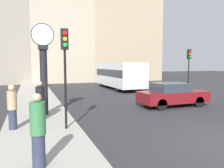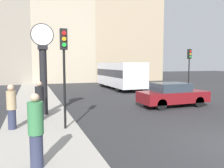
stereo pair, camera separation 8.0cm
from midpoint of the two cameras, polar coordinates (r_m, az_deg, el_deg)
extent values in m
cube|color=#A39E93|center=(16.70, -19.04, -3.72)|extent=(2.85, 27.29, 0.16)
cube|color=gray|center=(32.37, -26.87, 10.99)|extent=(7.26, 5.00, 12.30)
cube|color=#B7A88E|center=(33.02, -12.91, 17.34)|extent=(8.35, 5.00, 19.17)
cube|color=tan|center=(35.23, 3.39, 13.09)|extent=(10.98, 5.00, 14.81)
cube|color=maroon|center=(13.95, 15.79, -3.17)|extent=(4.25, 1.73, 0.66)
cube|color=#2D3842|center=(13.78, 15.28, -0.81)|extent=(2.04, 1.55, 0.52)
cylinder|color=black|center=(15.38, 18.09, -3.52)|extent=(0.65, 0.22, 0.65)
cylinder|color=black|center=(14.24, 21.86, -4.32)|extent=(0.65, 0.22, 0.65)
cylinder|color=black|center=(13.91, 9.53, -4.24)|extent=(0.65, 0.22, 0.65)
cylinder|color=black|center=(12.65, 12.93, -5.25)|extent=(0.65, 0.22, 0.65)
cube|color=silver|center=(22.79, 2.08, 2.60)|extent=(2.53, 7.82, 2.38)
cube|color=#1E232D|center=(22.79, 2.08, 2.98)|extent=(2.56, 7.66, 0.71)
cylinder|color=black|center=(25.53, 2.34, 0.42)|extent=(0.28, 0.90, 0.90)
cylinder|color=black|center=(24.76, -2.48, 0.27)|extent=(0.28, 0.90, 0.90)
cylinder|color=black|center=(21.16, 7.39, -0.62)|extent=(0.28, 0.90, 0.90)
cylinder|color=black|center=(20.21, 1.72, -0.86)|extent=(0.28, 0.90, 0.90)
cylinder|color=black|center=(8.35, -12.01, -1.46)|extent=(0.09, 0.09, 2.97)
cube|color=black|center=(8.35, -12.26, 11.35)|extent=(0.26, 0.20, 0.76)
cylinder|color=red|center=(8.26, -12.17, 12.88)|extent=(0.15, 0.04, 0.15)
cylinder|color=orange|center=(8.23, -12.14, 11.44)|extent=(0.15, 0.04, 0.15)
cylinder|color=green|center=(8.21, -12.11, 9.99)|extent=(0.15, 0.04, 0.15)
cylinder|color=black|center=(18.22, 19.51, 1.48)|extent=(0.09, 0.09, 2.99)
cube|color=black|center=(18.20, 19.69, 7.39)|extent=(0.26, 0.20, 0.76)
cylinder|color=red|center=(18.12, 19.95, 8.05)|extent=(0.15, 0.04, 0.15)
cylinder|color=orange|center=(18.11, 19.93, 7.39)|extent=(0.15, 0.04, 0.15)
cylinder|color=green|center=(18.10, 19.91, 6.73)|extent=(0.15, 0.04, 0.15)
cylinder|color=black|center=(10.99, -17.23, 0.42)|extent=(0.34, 0.34, 3.12)
cube|color=black|center=(10.98, -17.47, 9.10)|extent=(0.44, 0.44, 0.20)
cylinder|color=black|center=(11.04, -17.56, 12.17)|extent=(1.06, 0.04, 1.06)
cylinder|color=white|center=(11.04, -17.56, 12.17)|extent=(0.98, 0.06, 0.98)
cylinder|color=#2D334C|center=(10.05, -18.08, -6.84)|extent=(0.31, 0.31, 0.76)
cylinder|color=black|center=(9.93, -18.20, -2.66)|extent=(0.37, 0.37, 0.71)
sphere|color=tan|center=(9.87, -18.28, 0.05)|extent=(0.23, 0.23, 0.23)
cylinder|color=#2D334C|center=(9.08, -24.41, -8.39)|extent=(0.29, 0.29, 0.75)
cylinder|color=tan|center=(8.95, -24.59, -3.88)|extent=(0.34, 0.34, 0.70)
sphere|color=tan|center=(8.89, -24.70, -0.88)|extent=(0.24, 0.24, 0.24)
cylinder|color=#2D334C|center=(5.62, -18.69, -16.25)|extent=(0.30, 0.30, 0.81)
cylinder|color=#387A47|center=(5.39, -18.94, -8.43)|extent=(0.35, 0.35, 0.76)
sphere|color=tan|center=(5.30, -19.09, -3.37)|extent=(0.20, 0.20, 0.20)
camera|label=1|loc=(0.04, -89.84, 0.01)|focal=35.00mm
camera|label=2|loc=(0.04, 90.16, -0.01)|focal=35.00mm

